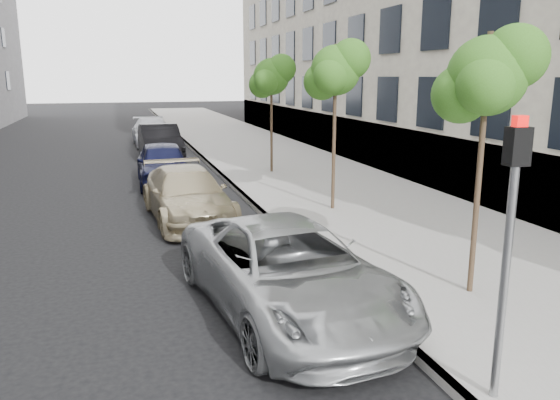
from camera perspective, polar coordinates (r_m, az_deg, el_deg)
name	(u,v)px	position (r m, az deg, el deg)	size (l,w,h in m)	color
ground	(335,366)	(7.84, 5.72, -16.90)	(160.00, 160.00, 0.00)	black
sidewalk	(245,144)	(31.29, -3.69, 5.83)	(6.40, 72.00, 0.14)	gray
curb	(190,146)	(30.75, -9.39, 5.56)	(0.15, 72.00, 0.14)	#9E9B93
tree_near	(489,76)	(9.74, 20.96, 12.01)	(1.66, 1.46, 4.56)	#38281C
tree_mid	(336,70)	(15.44, 5.92, 13.32)	(1.71, 1.51, 4.73)	#38281C
tree_far	(272,77)	(21.59, -0.85, 12.77)	(1.74, 1.54, 4.57)	#38281C
signal_pole	(509,229)	(6.60, 22.86, -2.84)	(0.25, 0.19, 3.33)	#939699
minivan	(288,270)	(9.05, 0.81, -7.36)	(2.50, 5.42, 1.51)	#A4A7A8
suv	(187,195)	(15.09, -9.70, 0.53)	(1.99, 4.90, 1.42)	tan
sedan_blue	(163,164)	(20.26, -12.11, 3.74)	(1.83, 4.54, 1.55)	black
sedan_black	(160,142)	(26.61, -12.44, 5.94)	(1.73, 4.97, 1.64)	black
sedan_rear	(152,132)	(32.26, -13.21, 6.96)	(2.12, 5.22, 1.52)	#ABACB3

